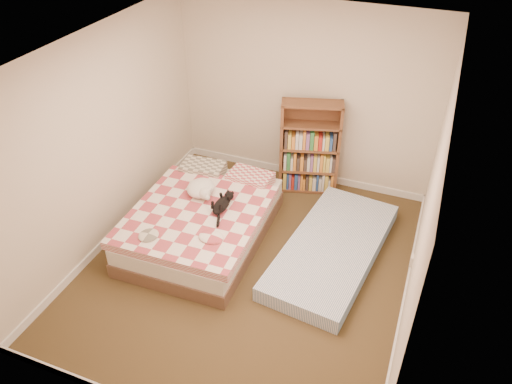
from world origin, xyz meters
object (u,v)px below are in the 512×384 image
(bed, at_px, (204,220))
(white_dog, at_px, (201,189))
(bookshelf, at_px, (309,157))
(floor_mattress, at_px, (332,250))
(black_cat, at_px, (223,204))

(bed, bearing_deg, white_dog, 119.08)
(bookshelf, height_order, white_dog, bookshelf)
(bed, distance_m, bookshelf, 1.73)
(floor_mattress, xyz_separation_m, white_dog, (-1.65, -0.04, 0.48))
(floor_mattress, relative_size, black_cat, 3.63)
(white_dog, bearing_deg, bed, -62.31)
(bookshelf, distance_m, floor_mattress, 1.48)
(bed, height_order, white_dog, white_dog)
(bed, relative_size, white_dog, 5.30)
(floor_mattress, bearing_deg, white_dog, -171.40)
(bookshelf, xyz_separation_m, floor_mattress, (0.67, -1.26, -0.41))
(bookshelf, height_order, black_cat, bookshelf)
(white_dog, bearing_deg, bookshelf, 50.33)
(bed, distance_m, floor_mattress, 1.58)
(floor_mattress, height_order, black_cat, black_cat)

